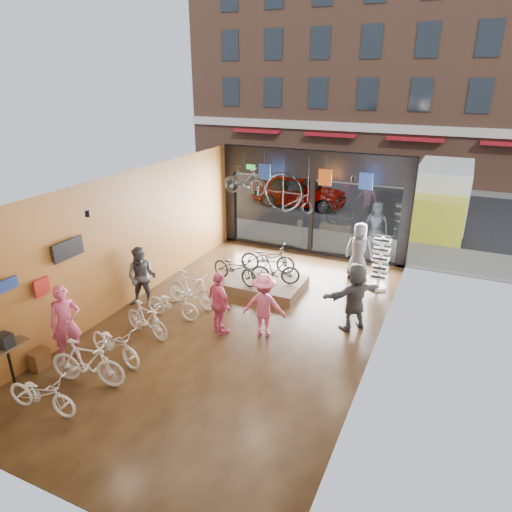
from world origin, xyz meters
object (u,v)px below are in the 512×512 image
Objects in this scene: display_bike_right at (268,258)px; customer_3 at (264,305)px; floor_bike_0 at (41,394)px; box_truck at (440,199)px; customer_2 at (219,303)px; customer_1 at (142,277)px; floor_bike_2 at (115,344)px; display_platform at (264,284)px; sunglasses_rack at (380,263)px; display_bike_mid at (275,270)px; floor_bike_4 at (173,304)px; customer_5 at (355,297)px; floor_bike_5 at (191,290)px; penny_farthing at (291,194)px; hung_bike at (244,180)px; customer_4 at (359,250)px; customer_0 at (66,323)px; display_bike_left at (235,268)px; floor_bike_3 at (147,319)px; street_car at (299,190)px.

customer_3 is at bearing -167.07° from display_bike_right.
box_truck is at bearing -27.13° from floor_bike_0.
display_bike_right is 1.05× the size of customer_2.
floor_bike_0 is 4.61m from customer_1.
floor_bike_2 is 2.78m from customer_1.
sunglasses_rack is at bearing 24.37° from display_platform.
customer_3 reaches higher than display_bike_mid.
floor_bike_4 is 0.87× the size of customer_5.
floor_bike_5 is at bearing -12.85° from floor_bike_4.
penny_farthing is 1.06× the size of hung_bike.
customer_5 reaches higher than display_bike_right.
floor_bike_4 is (0.05, 2.27, -0.02)m from floor_bike_2.
floor_bike_5 is 2.89m from display_bike_right.
floor_bike_2 reaches higher than floor_bike_4.
box_truck is at bearing -146.08° from customer_5.
penny_farthing is at bearing -0.06° from customer_4.
hung_bike reaches higher than penny_farthing.
box_truck is 15.69m from customer_0.
display_platform is 3.75m from customer_1.
customer_4 reaches higher than customer_3.
customer_4 is at bearing -35.74° from display_bike_left.
customer_0 is at bearing -12.53° from customer_5.
customer_3 is at bearing -66.40° from display_platform.
floor_bike_5 is at bearing 5.89° from floor_bike_3.
customer_4 is 1.07× the size of sunglasses_rack.
hung_bike is at bearing 56.74° from customer_1.
display_bike_mid is at bearing -70.67° from customer_5.
customer_0 is at bearing -107.29° from customer_1.
customer_1 is (-0.41, -12.14, 0.09)m from street_car.
customer_1 is (-0.06, 2.87, -0.03)m from customer_0.
floor_bike_3 is at bearing -149.12° from sunglasses_rack.
floor_bike_4 is 0.93× the size of sunglasses_rack.
display_bike_left is 0.92× the size of customer_0.
floor_bike_3 is at bearing -179.01° from hung_bike.
floor_bike_2 is 1.07× the size of hung_bike.
display_bike_mid reaches higher than floor_bike_2.
display_bike_mid reaches higher than floor_bike_3.
hung_bike is (-1.52, -0.43, 0.43)m from penny_farthing.
customer_4 reaches higher than floor_bike_5.
floor_bike_2 is 1.22m from customer_0.
customer_1 is 1.05× the size of customer_2.
customer_3 is at bearing 76.79° from customer_4.
box_truck is 3.84× the size of display_bike_left.
street_car is 0.72× the size of box_truck.
display_bike_mid is 0.81× the size of customer_4.
customer_1 is at bearing 75.43° from floor_bike_4.
floor_bike_3 is at bearing 60.48° from customer_2.
floor_bike_4 is 2.38m from display_bike_left.
floor_bike_4 is 1.28m from customer_1.
penny_farthing reaches higher than customer_1.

